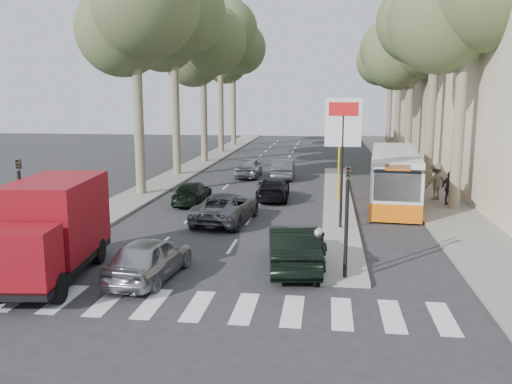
# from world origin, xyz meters

# --- Properties ---
(ground) EXTENTS (120.00, 120.00, 0.00)m
(ground) POSITION_xyz_m (0.00, 0.00, 0.00)
(ground) COLOR #28282B
(ground) RESTS_ON ground
(sidewalk_right) EXTENTS (3.20, 70.00, 0.12)m
(sidewalk_right) POSITION_xyz_m (8.60, 25.00, 0.06)
(sidewalk_right) COLOR gray
(sidewalk_right) RESTS_ON ground
(median_left) EXTENTS (2.40, 64.00, 0.12)m
(median_left) POSITION_xyz_m (-8.00, 28.00, 0.06)
(median_left) COLOR gray
(median_left) RESTS_ON ground
(traffic_island) EXTENTS (1.50, 26.00, 0.16)m
(traffic_island) POSITION_xyz_m (3.25, 11.00, 0.08)
(traffic_island) COLOR gray
(traffic_island) RESTS_ON ground
(building_far) EXTENTS (11.00, 20.00, 16.00)m
(building_far) POSITION_xyz_m (15.50, 34.00, 8.00)
(building_far) COLOR #B7A88E
(building_far) RESTS_ON ground
(billboard) EXTENTS (1.50, 12.10, 5.60)m
(billboard) POSITION_xyz_m (3.25, 5.00, 3.70)
(billboard) COLOR yellow
(billboard) RESTS_ON ground
(traffic_light_island) EXTENTS (0.16, 0.41, 3.60)m
(traffic_light_island) POSITION_xyz_m (3.25, -1.50, 2.49)
(traffic_light_island) COLOR black
(traffic_light_island) RESTS_ON ground
(traffic_light_left) EXTENTS (0.16, 0.41, 3.60)m
(traffic_light_left) POSITION_xyz_m (-7.60, -1.00, 2.49)
(traffic_light_left) COLOR black
(traffic_light_left) RESTS_ON ground
(tree_l_a) EXTENTS (7.40, 7.20, 14.10)m
(tree_l_a) POSITION_xyz_m (-7.87, 12.11, 10.38)
(tree_l_a) COLOR #6B604C
(tree_l_a) RESTS_ON ground
(tree_l_b) EXTENTS (7.40, 7.20, 14.88)m
(tree_l_b) POSITION_xyz_m (-7.97, 20.11, 11.07)
(tree_l_b) COLOR #6B604C
(tree_l_b) RESTS_ON ground
(tree_l_c) EXTENTS (7.40, 7.20, 13.71)m
(tree_l_c) POSITION_xyz_m (-7.77, 28.11, 10.04)
(tree_l_c) COLOR #6B604C
(tree_l_c) RESTS_ON ground
(tree_l_d) EXTENTS (7.40, 7.20, 15.66)m
(tree_l_d) POSITION_xyz_m (-7.87, 36.11, 11.76)
(tree_l_d) COLOR #6B604C
(tree_l_d) RESTS_ON ground
(tree_l_e) EXTENTS (7.40, 7.20, 14.49)m
(tree_l_e) POSITION_xyz_m (-7.97, 44.11, 10.73)
(tree_l_e) COLOR #6B604C
(tree_l_e) RESTS_ON ground
(tree_r_b) EXTENTS (7.40, 7.20, 15.27)m
(tree_r_b) POSITION_xyz_m (9.23, 18.11, 11.42)
(tree_r_b) COLOR #6B604C
(tree_r_b) RESTS_ON ground
(tree_r_c) EXTENTS (7.40, 7.20, 13.32)m
(tree_r_c) POSITION_xyz_m (9.03, 26.11, 9.69)
(tree_r_c) COLOR #6B604C
(tree_r_c) RESTS_ON ground
(tree_r_d) EXTENTS (7.40, 7.20, 14.88)m
(tree_r_d) POSITION_xyz_m (9.13, 34.11, 11.07)
(tree_r_d) COLOR #6B604C
(tree_r_d) RESTS_ON ground
(tree_r_e) EXTENTS (7.40, 7.20, 14.10)m
(tree_r_e) POSITION_xyz_m (9.23, 42.11, 10.38)
(tree_r_e) COLOR #6B604C
(tree_r_e) RESTS_ON ground
(silver_hatchback) EXTENTS (2.05, 4.17, 1.37)m
(silver_hatchback) POSITION_xyz_m (-2.83, -2.00, 0.68)
(silver_hatchback) COLOR #9B9DA3
(silver_hatchback) RESTS_ON ground
(dark_hatchback) EXTENTS (2.10, 4.68, 1.49)m
(dark_hatchback) POSITION_xyz_m (1.57, -0.30, 0.74)
(dark_hatchback) COLOR black
(dark_hatchback) RESTS_ON ground
(queue_car_a) EXTENTS (2.73, 5.03, 1.34)m
(queue_car_a) POSITION_xyz_m (-1.88, 6.00, 0.67)
(queue_car_a) COLOR #4A4D52
(queue_car_a) RESTS_ON ground
(queue_car_b) EXTENTS (1.90, 4.33, 1.24)m
(queue_car_b) POSITION_xyz_m (-0.29, 11.66, 0.62)
(queue_car_b) COLOR black
(queue_car_b) RESTS_ON ground
(queue_car_c) EXTENTS (1.72, 4.16, 1.41)m
(queue_car_c) POSITION_xyz_m (-2.85, 19.74, 0.71)
(queue_car_c) COLOR #9A9DA2
(queue_car_c) RESTS_ON ground
(queue_car_d) EXTENTS (1.49, 4.10, 1.35)m
(queue_car_d) POSITION_xyz_m (-0.35, 19.33, 0.67)
(queue_car_d) COLOR #52545A
(queue_car_d) RESTS_ON ground
(queue_car_e) EXTENTS (1.91, 4.17, 1.18)m
(queue_car_e) POSITION_xyz_m (-4.46, 9.93, 0.59)
(queue_car_e) COLOR black
(queue_car_e) RESTS_ON ground
(red_truck) EXTENTS (2.78, 5.96, 3.07)m
(red_truck) POSITION_xyz_m (-5.88, -2.31, 1.62)
(red_truck) COLOR black
(red_truck) RESTS_ON ground
(city_bus) EXTENTS (3.28, 10.80, 2.80)m
(city_bus) POSITION_xyz_m (6.20, 11.67, 1.48)
(city_bus) COLOR orange
(city_bus) RESTS_ON ground
(motorcycle) EXTENTS (0.71, 1.91, 1.63)m
(motorcycle) POSITION_xyz_m (2.42, -1.16, 0.74)
(motorcycle) COLOR black
(motorcycle) RESTS_ON ground
(pedestrian_near) EXTENTS (1.01, 1.14, 1.77)m
(pedestrian_near) POSITION_xyz_m (8.90, 10.72, 1.00)
(pedestrian_near) COLOR #3A2D43
(pedestrian_near) RESTS_ON sidewalk_right
(pedestrian_far) EXTENTS (1.39, 1.13, 1.98)m
(pedestrian_far) POSITION_xyz_m (8.49, 12.17, 1.11)
(pedestrian_far) COLOR #655A4C
(pedestrian_far) RESTS_ON sidewalk_right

